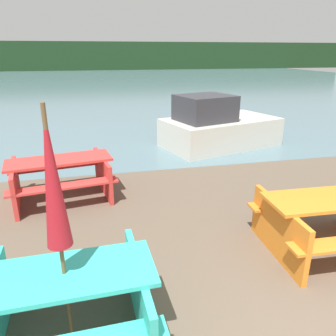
% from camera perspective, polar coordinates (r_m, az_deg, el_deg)
% --- Properties ---
extents(water, '(60.00, 50.00, 0.00)m').
position_cam_1_polar(water, '(32.18, -10.08, 14.68)').
color(water, slate).
rests_on(water, ground_plane).
extents(far_treeline, '(80.00, 1.60, 4.00)m').
position_cam_1_polar(far_treeline, '(52.06, -11.57, 18.58)').
color(far_treeline, '#193319').
rests_on(far_treeline, water).
extents(picnic_table_teal, '(1.66, 1.43, 0.75)m').
position_cam_1_polar(picnic_table_teal, '(3.38, -17.08, -21.06)').
color(picnic_table_teal, '#33B7A8').
rests_on(picnic_table_teal, ground_plane).
extents(picnic_table_orange, '(1.82, 1.45, 0.79)m').
position_cam_1_polar(picnic_table_orange, '(4.99, 26.29, -7.87)').
color(picnic_table_orange, orange).
rests_on(picnic_table_orange, ground_plane).
extents(picnic_table_red, '(2.04, 1.66, 0.77)m').
position_cam_1_polar(picnic_table_red, '(6.36, -18.19, -1.07)').
color(picnic_table_red, red).
rests_on(picnic_table_red, ground_plane).
extents(umbrella_crimson, '(0.22, 0.22, 2.25)m').
position_cam_1_polar(umbrella_crimson, '(2.78, -19.46, -2.29)').
color(umbrella_crimson, brown).
rests_on(umbrella_crimson, ground_plane).
extents(boat, '(3.60, 2.62, 1.49)m').
position_cam_1_polar(boat, '(9.57, 8.55, 7.02)').
color(boat, beige).
rests_on(boat, water).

